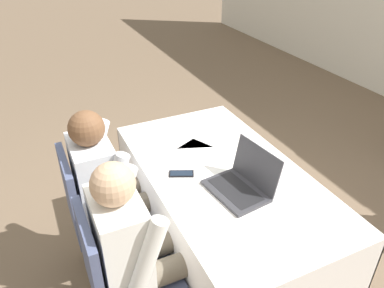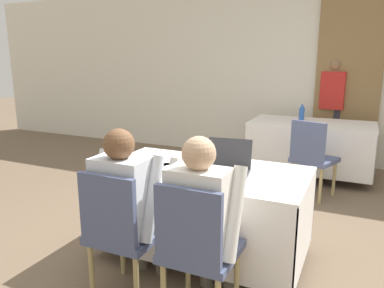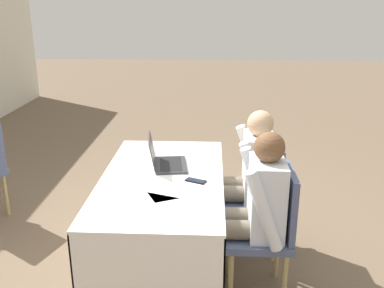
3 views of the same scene
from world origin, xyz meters
name	(u,v)px [view 3 (image 3 of 3)]	position (x,y,z in m)	size (l,w,h in m)	color
ground_plane	(164,265)	(0.00, 0.00, 0.00)	(24.00, 24.00, 0.00)	brown
conference_table_near	(163,198)	(0.00, 0.00, 0.57)	(1.61, 0.88, 0.75)	white
laptop	(165,161)	(0.19, 0.00, 0.80)	(0.38, 0.32, 0.24)	#333338
cell_phone	(196,181)	(-0.08, -0.25, 0.75)	(0.12, 0.16, 0.01)	black
paper_beside_laptop	(158,202)	(-0.42, -0.02, 0.75)	(0.30, 0.35, 0.00)	white
paper_centre_table	(166,173)	(0.07, -0.02, 0.75)	(0.33, 0.36, 0.00)	white
paper_left_edge	(171,193)	(-0.28, -0.09, 0.75)	(0.32, 0.36, 0.00)	white
chair_near_left	(268,227)	(-0.27, -0.75, 0.51)	(0.44, 0.44, 0.92)	tan
chair_near_right	(260,192)	(0.27, -0.75, 0.51)	(0.44, 0.44, 0.92)	tan
person_checkered_shirt	(254,205)	(-0.27, -0.64, 0.67)	(0.50, 0.52, 1.18)	#665B4C
person_white_shirt	(248,173)	(0.27, -0.64, 0.67)	(0.50, 0.52, 1.18)	#665B4C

